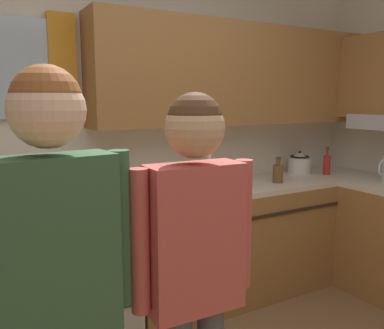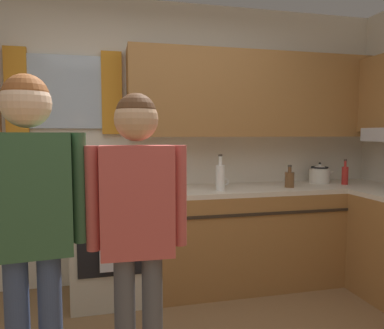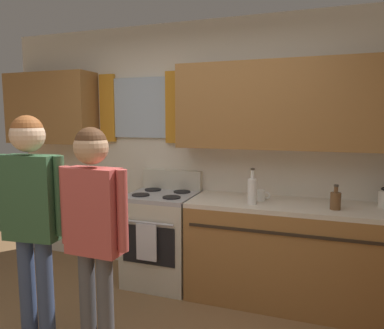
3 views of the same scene
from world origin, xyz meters
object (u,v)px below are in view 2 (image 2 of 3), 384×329
Objects in this scene: bottle_sauce_red at (345,175)px; stovetop_kettle at (320,173)px; adult_left at (30,208)px; adult_in_plaid at (138,213)px; bottle_milk_white at (220,177)px; bottle_squat_brown at (290,179)px; stove_oven at (113,242)px; mug_ceramic_white at (221,182)px.

bottle_sauce_red is 0.90× the size of stovetop_kettle.
adult_left is 1.05× the size of adult_in_plaid.
stovetop_kettle is 2.79m from adult_left.
adult_left is (-1.29, -1.16, 0.02)m from bottle_milk_white.
bottle_milk_white is 0.19× the size of adult_left.
bottle_milk_white is 1.14m from stovetop_kettle.
adult_in_plaid is (-1.91, -1.41, 0.00)m from stovetop_kettle.
stovetop_kettle reaches higher than bottle_squat_brown.
stove_oven is 5.37× the size of bottle_squat_brown.
stovetop_kettle is 0.17× the size of adult_left.
bottle_milk_white is 1.29m from bottle_sauce_red.
bottle_sauce_red is at bearing 4.74° from bottle_squat_brown.
stove_oven is 1.07m from bottle_milk_white.
stove_oven is at bearing 171.80° from bottle_milk_white.
bottle_milk_white is at bearing 41.92° from adult_left.
stovetop_kettle is 2.38m from adult_in_plaid.
mug_ceramic_white is (-1.23, 0.08, -0.05)m from bottle_sauce_red.
bottle_sauce_red reaches higher than bottle_squat_brown.
bottle_milk_white is at bearing -177.11° from bottle_squat_brown.
bottle_sauce_red is 0.62m from bottle_squat_brown.
bottle_milk_white reaches higher than mug_ceramic_white.
mug_ceramic_white is (0.97, 0.03, 0.48)m from stove_oven.
adult_left is 0.50m from adult_in_plaid.
bottle_milk_white reaches higher than stove_oven.
adult_in_plaid is (-0.80, -1.17, -0.02)m from bottle_milk_white.
adult_in_plaid is (-0.86, -1.33, 0.05)m from mug_ceramic_white.
adult_in_plaid reaches higher than bottle_milk_white.
adult_left reaches higher than adult_in_plaid.
adult_left is (-0.38, -1.29, 0.58)m from stove_oven.
adult_in_plaid is at bearing -122.81° from mug_ceramic_white.
mug_ceramic_white is at bearing 1.78° from stove_oven.
adult_in_plaid is (-1.47, -1.20, 0.02)m from bottle_squat_brown.
bottle_milk_white is at bearing -108.68° from mug_ceramic_white.
mug_ceramic_white is 0.08× the size of adult_left.
adult_in_plaid reaches higher than stove_oven.
bottle_squat_brown is 1.90m from adult_in_plaid.
adult_left is (-1.35, -1.32, 0.09)m from mug_ceramic_white.
adult_left is (-2.41, -1.41, 0.05)m from stovetop_kettle.
adult_left is at bearing 179.59° from adult_in_plaid.
adult_left reaches higher than bottle_squat_brown.
bottle_sauce_red reaches higher than stove_oven.
stove_oven is 2.10m from stovetop_kettle.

